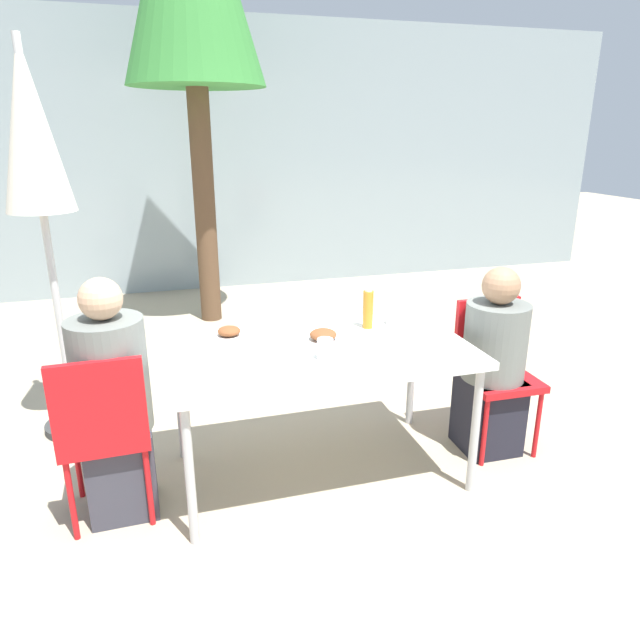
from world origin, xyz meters
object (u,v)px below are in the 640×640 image
at_px(person_right, 493,368).
at_px(drinking_cup, 325,349).
at_px(person_left, 114,407).
at_px(chair_right, 493,362).
at_px(closed_umbrella, 33,146).
at_px(bottle, 368,309).
at_px(salad_bowl, 399,319).
at_px(chair_left, 104,426).

distance_m(person_right, drinking_cup, 1.09).
bearing_deg(person_right, person_left, 1.40).
distance_m(chair_right, closed_umbrella, 2.85).
xyz_separation_m(chair_right, drinking_cup, (-1.10, -0.21, 0.28)).
height_order(person_left, drinking_cup, person_left).
distance_m(bottle, drinking_cup, 0.53).
height_order(chair_right, drinking_cup, chair_right).
bearing_deg(salad_bowl, chair_left, -168.00).
xyz_separation_m(closed_umbrella, salad_bowl, (1.90, -0.67, -0.96)).
bearing_deg(drinking_cup, salad_bowl, 34.78).
distance_m(person_left, chair_right, 2.10).
distance_m(person_left, bottle, 1.42).
bearing_deg(chair_right, bottle, -11.39).
xyz_separation_m(person_left, closed_umbrella, (-0.33, 0.93, 1.16)).
bearing_deg(closed_umbrella, person_left, -70.37).
bearing_deg(bottle, closed_umbrella, 158.04).
relative_size(person_right, drinking_cup, 10.55).
height_order(person_left, salad_bowl, person_left).
bearing_deg(drinking_cup, chair_left, 177.32).
bearing_deg(closed_umbrella, chair_left, -74.32).
xyz_separation_m(person_right, salad_bowl, (-0.48, 0.26, 0.25)).
bearing_deg(person_left, bottle, 8.72).
bearing_deg(person_left, chair_left, -121.99).
xyz_separation_m(chair_right, salad_bowl, (-0.53, 0.18, 0.25)).
distance_m(person_right, salad_bowl, 0.60).
height_order(chair_left, bottle, bottle).
distance_m(chair_left, salad_bowl, 1.68).
bearing_deg(salad_bowl, bottle, -175.00).
bearing_deg(closed_umbrella, chair_right, -19.30).
xyz_separation_m(chair_left, bottle, (1.42, 0.33, 0.34)).
xyz_separation_m(drinking_cup, salad_bowl, (0.57, 0.39, -0.03)).
xyz_separation_m(chair_left, closed_umbrella, (-0.28, 1.01, 1.21)).
relative_size(person_left, chair_right, 1.37).
relative_size(chair_left, bottle, 3.75).
relative_size(person_right, salad_bowl, 7.22).
bearing_deg(chair_left, drinking_cup, -4.12).
relative_size(chair_left, person_right, 0.79).
bearing_deg(chair_left, closed_umbrella, 104.24).
height_order(chair_left, chair_right, same).
height_order(bottle, salad_bowl, bottle).
distance_m(chair_right, drinking_cup, 1.15).
height_order(person_left, closed_umbrella, closed_umbrella).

